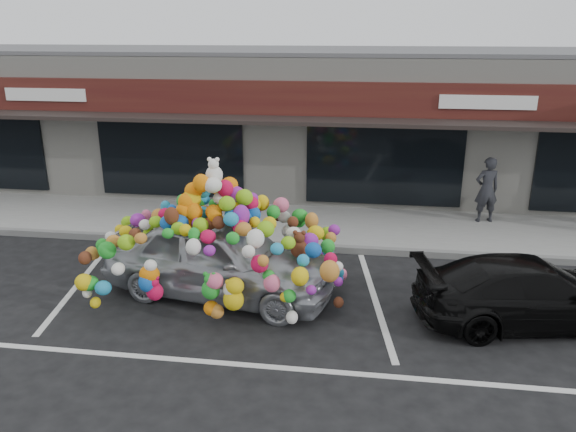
# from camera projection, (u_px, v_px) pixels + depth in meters

# --- Properties ---
(ground) EXTENTS (90.00, 90.00, 0.00)m
(ground) POSITION_uv_depth(u_px,v_px,m) (230.00, 295.00, 10.94)
(ground) COLOR black
(ground) RESTS_ON ground
(shop_building) EXTENTS (24.00, 7.20, 4.31)m
(shop_building) POSITION_uv_depth(u_px,v_px,m) (289.00, 118.00, 18.16)
(shop_building) COLOR beige
(shop_building) RESTS_ON ground
(sidewalk) EXTENTS (26.00, 3.00, 0.15)m
(sidewalk) POSITION_uv_depth(u_px,v_px,m) (266.00, 224.00, 14.66)
(sidewalk) COLOR gray
(sidewalk) RESTS_ON ground
(kerb) EXTENTS (26.00, 0.18, 0.16)m
(kerb) POSITION_uv_depth(u_px,v_px,m) (255.00, 245.00, 13.26)
(kerb) COLOR slate
(kerb) RESTS_ON ground
(parking_stripe_left) EXTENTS (0.73, 4.37, 0.01)m
(parking_stripe_left) POSITION_uv_depth(u_px,v_px,m) (81.00, 281.00, 11.54)
(parking_stripe_left) COLOR silver
(parking_stripe_left) RESTS_ON ground
(parking_stripe_mid) EXTENTS (0.73, 4.37, 0.01)m
(parking_stripe_mid) POSITION_uv_depth(u_px,v_px,m) (375.00, 299.00, 10.75)
(parking_stripe_mid) COLOR silver
(parking_stripe_mid) RESTS_ON ground
(lane_line) EXTENTS (14.00, 0.12, 0.01)m
(lane_line) POSITION_uv_depth(u_px,v_px,m) (323.00, 371.00, 8.52)
(lane_line) COLOR silver
(lane_line) RESTS_ON ground
(toy_car) EXTENTS (3.25, 5.09, 2.80)m
(toy_car) POSITION_uv_depth(u_px,v_px,m) (220.00, 249.00, 10.70)
(toy_car) COLOR gray
(toy_car) RESTS_ON ground
(black_sedan) EXTENTS (2.38, 4.27, 1.17)m
(black_sedan) POSITION_uv_depth(u_px,v_px,m) (531.00, 292.00, 9.76)
(black_sedan) COLOR black
(black_sedan) RESTS_ON ground
(pedestrian_a) EXTENTS (0.70, 0.54, 1.71)m
(pedestrian_a) POSITION_uv_depth(u_px,v_px,m) (487.00, 190.00, 14.36)
(pedestrian_a) COLOR black
(pedestrian_a) RESTS_ON sidewalk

